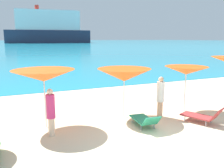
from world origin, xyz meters
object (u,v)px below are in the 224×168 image
umbrella_4 (186,70)px  lounge_chair_0 (145,120)px  cruise_ship (49,29)px  beachgoer_1 (160,96)px  beachgoer_0 (51,111)px  umbrella_2 (44,76)px  umbrella_3 (124,75)px  lounge_chair_3 (203,116)px

umbrella_4 → lounge_chair_0: bearing=-158.5°
cruise_ship → beachgoer_1: bearing=-91.7°
beachgoer_0 → beachgoer_1: size_ratio=0.95×
lounge_chair_0 → umbrella_4: bearing=-153.3°
umbrella_2 → umbrella_4: size_ratio=1.18×
umbrella_3 → beachgoer_0: size_ratio=1.40×
umbrella_2 → beachgoer_1: bearing=-8.4°
lounge_chair_0 → cruise_ship: cruise_ship is taller
umbrella_2 → lounge_chair_0: 4.04m
umbrella_4 → umbrella_3: bearing=174.2°
cruise_ship → umbrella_4: bearing=-91.2°
lounge_chair_3 → lounge_chair_0: bearing=-38.0°
umbrella_3 → umbrella_2: bearing=178.4°
lounge_chair_0 → beachgoer_0: (-3.32, 0.56, 0.59)m
beachgoer_1 → cruise_ship: cruise_ship is taller
umbrella_2 → lounge_chair_3: (5.65, -2.03, -1.63)m
lounge_chair_0 → lounge_chair_3: bearing=171.4°
cruise_ship → umbrella_2: bearing=-93.3°
umbrella_3 → beachgoer_1: bearing=-22.6°
umbrella_3 → cruise_ship: (22.73, 167.29, 8.28)m
umbrella_3 → umbrella_4: bearing=-5.8°
umbrella_2 → beachgoer_0: size_ratio=1.48×
umbrella_4 → cruise_ship: cruise_ship is taller
lounge_chair_3 → umbrella_3: bearing=-62.3°
lounge_chair_3 → beachgoer_0: size_ratio=1.00×
beachgoer_0 → cruise_ship: bearing=14.8°
umbrella_4 → beachgoer_1: bearing=-169.2°
umbrella_4 → beachgoer_0: umbrella_4 is taller
umbrella_3 → lounge_chair_3: 3.47m
umbrella_2 → beachgoer_0: umbrella_2 is taller
umbrella_3 → lounge_chair_0: size_ratio=1.49×
lounge_chair_0 → beachgoer_1: bearing=-141.8°
umbrella_3 → lounge_chair_3: (2.47, -1.93, -1.48)m
umbrella_2 → lounge_chair_3: size_ratio=1.48×
umbrella_2 → beachgoer_1: (4.59, -0.68, -1.03)m
umbrella_3 → cruise_ship: 169.03m
umbrella_2 → umbrella_4: bearing=-3.6°
beachgoer_0 → umbrella_2: bearing=27.1°
beachgoer_1 → cruise_ship: bearing=-34.1°
beachgoer_0 → cruise_ship: 170.33m
beachgoer_1 → umbrella_2: bearing=54.7°
umbrella_4 → beachgoer_0: 6.16m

